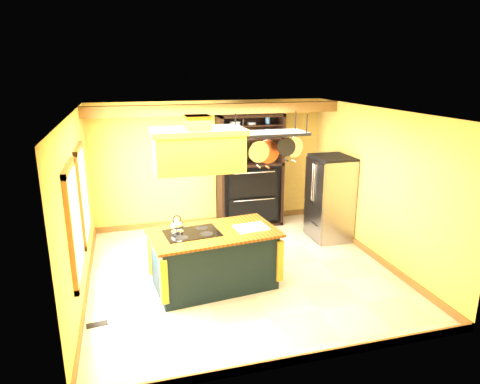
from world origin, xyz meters
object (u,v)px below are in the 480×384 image
kitchen_island (214,258)px  refrigerator (329,200)px  pot_rack (270,140)px  hutch (249,183)px  range_hood (198,148)px

kitchen_island → refrigerator: size_ratio=1.25×
pot_rack → hutch: 2.96m
refrigerator → range_hood: bearing=-154.5°
refrigerator → hutch: 1.81m
hutch → refrigerator: bearing=-43.3°
kitchen_island → refrigerator: refrigerator is taller
hutch → range_hood: bearing=-120.6°
range_hood → hutch: (1.54, 2.60, -1.30)m
kitchen_island → range_hood: 1.78m
range_hood → hutch: range_hood is taller
refrigerator → hutch: size_ratio=0.68×
range_hood → refrigerator: 3.48m
pot_rack → refrigerator: 2.67m
kitchen_island → hutch: (1.34, 2.60, 0.46)m
kitchen_island → pot_rack: pot_rack is taller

